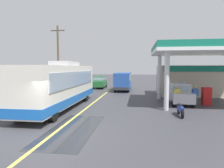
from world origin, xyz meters
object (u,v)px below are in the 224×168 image
minibus_opposing_lane (123,80)px  car_at_pump (179,92)px  pedestrian_near_pump (177,95)px  pedestrian_by_shop (195,94)px  motorcycle_parked_forecourt (180,109)px  coach_bus_main (61,86)px  car_trailing_behind_bus (100,81)px

minibus_opposing_lane → car_at_pump: bearing=-58.9°
pedestrian_near_pump → pedestrian_by_shop: 1.67m
motorcycle_parked_forecourt → pedestrian_by_shop: pedestrian_by_shop is taller
coach_bus_main → minibus_opposing_lane: bearing=73.0°
coach_bus_main → minibus_opposing_lane: 13.27m
motorcycle_parked_forecourt → car_trailing_behind_bus: (-8.73, 16.67, 0.57)m
car_at_pump → pedestrian_by_shop: (1.16, -0.66, -0.08)m
motorcycle_parked_forecourt → car_trailing_behind_bus: size_ratio=0.43×
pedestrian_near_pump → car_at_pump: bearing=72.3°
minibus_opposing_lane → pedestrian_near_pump: bearing=-63.6°
pedestrian_near_pump → car_trailing_behind_bus: bearing=124.4°
coach_bus_main → pedestrian_by_shop: coach_bus_main is taller
coach_bus_main → pedestrian_near_pump: bearing=11.8°
car_at_pump → motorcycle_parked_forecourt: bearing=-99.7°
pedestrian_by_shop → car_at_pump: bearing=150.4°
pedestrian_near_pump → pedestrian_by_shop: size_ratio=1.00×
motorcycle_parked_forecourt → pedestrian_near_pump: pedestrian_near_pump is taller
minibus_opposing_lane → motorcycle_parked_forecourt: size_ratio=3.41×
minibus_opposing_lane → car_trailing_behind_bus: minibus_opposing_lane is taller
coach_bus_main → car_at_pump: coach_bus_main is taller
coach_bus_main → car_trailing_behind_bus: bearing=89.7°
pedestrian_near_pump → car_trailing_behind_bus: 16.14m
coach_bus_main → pedestrian_by_shop: 11.08m
motorcycle_parked_forecourt → minibus_opposing_lane: bearing=109.3°
coach_bus_main → car_trailing_behind_bus: size_ratio=2.63×
minibus_opposing_lane → car_trailing_behind_bus: 4.60m
pedestrian_by_shop → car_trailing_behind_bus: size_ratio=0.40×
minibus_opposing_lane → pedestrian_near_pump: 12.02m
motorcycle_parked_forecourt → pedestrian_by_shop: (1.95, 3.95, 0.49)m
coach_bus_main → pedestrian_near_pump: coach_bus_main is taller
pedestrian_near_pump → car_trailing_behind_bus: (-9.12, 13.32, 0.08)m
minibus_opposing_lane → motorcycle_parked_forecourt: (4.94, -14.11, -1.03)m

